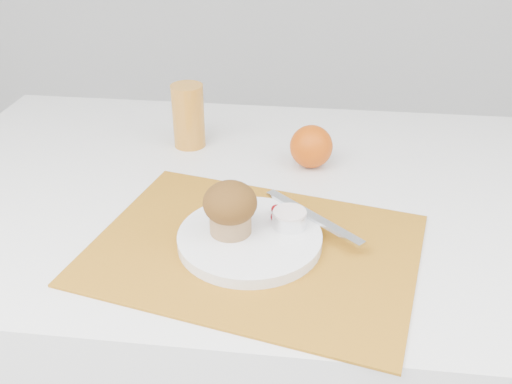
# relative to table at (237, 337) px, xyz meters

# --- Properties ---
(table) EXTENTS (1.20, 0.80, 0.75)m
(table) POSITION_rel_table_xyz_m (0.00, 0.00, 0.00)
(table) COLOR white
(table) RESTS_ON ground
(placemat) EXTENTS (0.55, 0.45, 0.00)m
(placemat) POSITION_rel_table_xyz_m (0.06, -0.19, 0.38)
(placemat) COLOR #AA6A17
(placemat) RESTS_ON table
(plate) EXTENTS (0.24, 0.24, 0.02)m
(plate) POSITION_rel_table_xyz_m (0.05, -0.18, 0.39)
(plate) COLOR white
(plate) RESTS_ON placemat
(ramekin) EXTENTS (0.06, 0.06, 0.02)m
(ramekin) POSITION_rel_table_xyz_m (0.11, -0.15, 0.41)
(ramekin) COLOR white
(ramekin) RESTS_ON plate
(cream) EXTENTS (0.06, 0.06, 0.01)m
(cream) POSITION_rel_table_xyz_m (0.11, -0.15, 0.42)
(cream) COLOR white
(cream) RESTS_ON ramekin
(raspberry_near) EXTENTS (0.02, 0.02, 0.02)m
(raspberry_near) POSITION_rel_table_xyz_m (0.09, -0.12, 0.40)
(raspberry_near) COLOR #540205
(raspberry_near) RESTS_ON plate
(raspberry_far) EXTENTS (0.02, 0.02, 0.02)m
(raspberry_far) POSITION_rel_table_xyz_m (0.09, -0.14, 0.41)
(raspberry_far) COLOR #4F0207
(raspberry_far) RESTS_ON plate
(butter_knife) EXTENTS (0.16, 0.15, 0.01)m
(butter_knife) POSITION_rel_table_xyz_m (0.15, -0.12, 0.40)
(butter_knife) COLOR silver
(butter_knife) RESTS_ON plate
(orange) EXTENTS (0.08, 0.08, 0.08)m
(orange) POSITION_rel_table_xyz_m (0.14, 0.10, 0.42)
(orange) COLOR #D04E07
(orange) RESTS_ON table
(juice_glass) EXTENTS (0.07, 0.07, 0.13)m
(juice_glass) POSITION_rel_table_xyz_m (-0.12, 0.16, 0.44)
(juice_glass) COLOR orange
(juice_glass) RESTS_ON table
(muffin) EXTENTS (0.08, 0.08, 0.08)m
(muffin) POSITION_rel_table_xyz_m (0.02, -0.17, 0.44)
(muffin) COLOR #AC8253
(muffin) RESTS_ON plate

